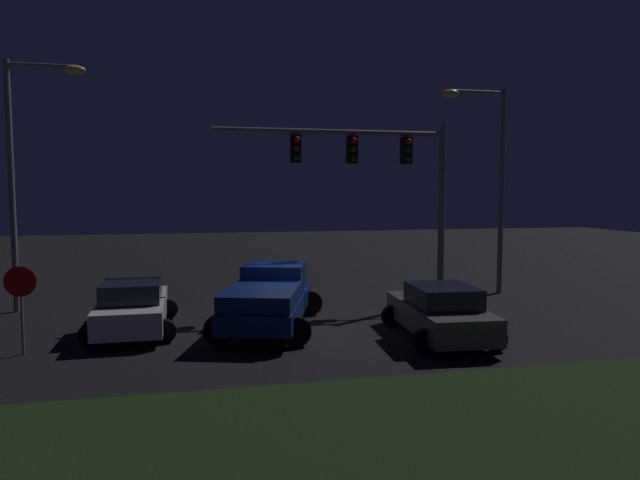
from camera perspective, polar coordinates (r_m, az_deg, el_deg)
name	(u,v)px	position (r m, az deg, el deg)	size (l,w,h in m)	color
ground_plane	(299,325)	(17.74, -2.06, -8.41)	(80.00, 80.00, 0.00)	black
grass_median	(405,451)	(9.61, 8.34, -19.92)	(24.43, 6.69, 0.10)	black
pickup_truck	(270,294)	(17.37, -4.97, -5.34)	(3.91, 5.75, 1.80)	navy
car_sedan	(440,312)	(16.36, 11.75, -6.99)	(2.68, 4.51, 1.51)	#514C47
car_sedan_far	(133,307)	(17.61, -17.98, -6.28)	(2.50, 4.41, 1.51)	silver
traffic_signal_gantry	(378,167)	(20.63, 5.76, 7.14)	(8.32, 0.56, 6.50)	slate
street_lamp_left	(26,156)	(21.72, -26.96, 7.42)	(2.54, 0.44, 8.36)	slate
street_lamp_right	(490,165)	(23.77, 16.37, 7.09)	(2.70, 0.44, 8.03)	slate
stop_sign	(21,293)	(16.09, -27.41, -4.65)	(0.76, 0.08, 2.23)	slate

